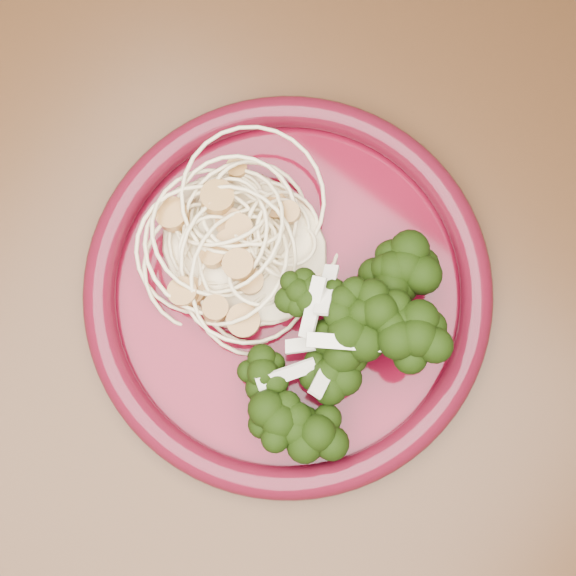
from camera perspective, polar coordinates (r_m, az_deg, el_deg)
The scene contains 6 objects.
dining_table at distance 0.70m, azimuth -5.02°, elevation 3.51°, with size 1.20×0.80×0.75m.
dinner_plate at distance 0.57m, azimuth 0.00°, elevation -0.16°, with size 0.33×0.33×0.02m.
spaghetti_pile at distance 0.57m, azimuth -3.16°, elevation 3.14°, with size 0.13×0.11×0.03m, color beige.
scallop_cluster at distance 0.54m, azimuth -3.36°, elevation 3.96°, with size 0.11×0.11×0.04m, color #B48141, non-canonical shape.
broccoli_pile at distance 0.55m, azimuth 4.03°, elevation -3.76°, with size 0.09×0.15×0.05m, color black.
onion_garnish at distance 0.52m, azimuth 4.27°, elevation -3.37°, with size 0.06×0.09×0.05m, color beige, non-canonical shape.
Camera 1 is at (0.15, -0.09, 1.33)m, focal length 50.00 mm.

